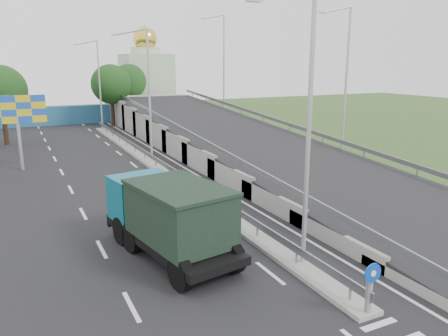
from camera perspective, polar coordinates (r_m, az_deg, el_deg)
road_surface at (r=28.61m, az=-12.18°, el=-2.46°), size 26.00×90.00×0.04m
median at (r=33.08m, az=-8.86°, el=0.04°), size 1.00×44.00×0.20m
overpass_ramp at (r=35.62m, az=2.65°, el=3.87°), size 10.00×50.00×3.50m
median_guardrail at (r=32.94m, az=-8.90°, el=1.14°), size 0.09×44.00×0.71m
sign_bollard at (r=14.62m, az=18.54°, el=-14.60°), size 0.64×0.23×1.67m
lamp_post_near at (r=16.04m, az=10.53°, el=6.36°), size 2.74×0.18×10.08m
lamp_post_mid at (r=34.19m, az=-10.05°, el=10.12°), size 2.74×0.18×10.08m
lamp_post_far at (r=53.66m, az=-16.16°, el=10.99°), size 2.74×0.18×10.08m
blue_wall at (r=59.39m, az=-20.83°, el=6.38°), size 30.00×0.50×2.40m
church at (r=69.58m, az=-10.07°, el=11.38°), size 7.00×7.00×13.80m
billboard at (r=34.97m, az=-25.46°, el=6.42°), size 4.00×0.24×5.50m
tree_left_mid at (r=46.86m, az=-27.13°, el=8.97°), size 4.80×4.80×7.60m
tree_median_far at (r=56.01m, az=-14.56°, el=10.53°), size 4.80×4.80×7.60m
tree_ramp_far at (r=63.72m, az=-12.30°, el=10.98°), size 4.80×4.80×7.60m
dump_truck at (r=17.99m, az=-7.25°, el=-6.03°), size 3.84×7.56×3.18m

